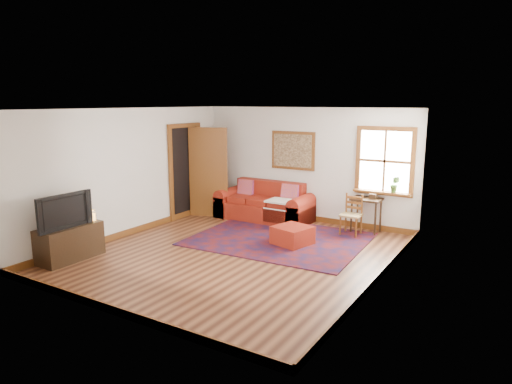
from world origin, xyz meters
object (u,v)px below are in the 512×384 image
Objects in this scene: red_ottoman at (292,236)px; side_table at (367,204)px; media_cabinet at (70,243)px; ladder_back_chair at (352,213)px; red_leather_sofa at (265,207)px.

side_table is at bearing 74.03° from red_ottoman.
media_cabinet is at bearing -131.85° from side_table.
red_ottoman is 1.42m from ladder_back_chair.
media_cabinet is (-1.46, -4.02, 0.01)m from red_leather_sofa.
red_leather_sofa is 2.64× the size of ladder_back_chair.
ladder_back_chair is at bearing -120.40° from side_table.
side_table is 0.40m from ladder_back_chair.
ladder_back_chair is (0.71, 1.20, 0.26)m from red_ottoman.
red_ottoman is 1.81m from side_table.
red_leather_sofa is at bearing -175.97° from side_table.
side_table is 0.67× the size of media_cabinet.
media_cabinet is at bearing -122.21° from red_ottoman.
red_leather_sofa is 3.55× the size of red_ottoman.
red_leather_sofa is 3.07× the size of side_table.
ladder_back_chair reaches higher than side_table.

